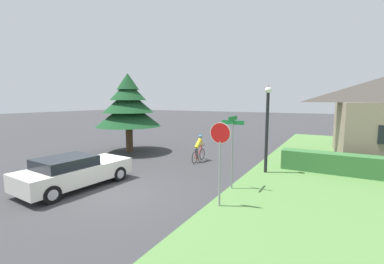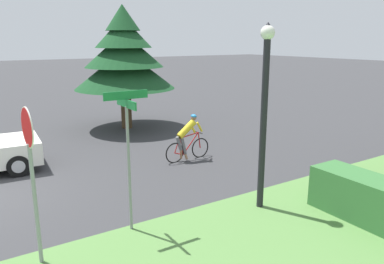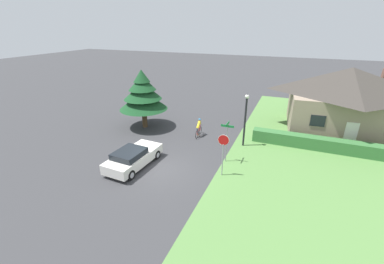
{
  "view_description": "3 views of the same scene",
  "coord_description": "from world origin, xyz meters",
  "px_view_note": "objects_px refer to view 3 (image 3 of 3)",
  "views": [
    {
      "loc": [
        7.17,
        -6.65,
        3.5
      ],
      "look_at": [
        0.15,
        5.82,
        1.74
      ],
      "focal_mm": 24.0,
      "sensor_mm": 36.0,
      "label": 1
    },
    {
      "loc": [
        10.36,
        0.03,
        3.84
      ],
      "look_at": [
        0.85,
        6.06,
        1.06
      ],
      "focal_mm": 35.0,
      "sensor_mm": 36.0,
      "label": 2
    },
    {
      "loc": [
        7.47,
        -12.8,
        8.88
      ],
      "look_at": [
        0.69,
        3.91,
        1.31
      ],
      "focal_mm": 24.0,
      "sensor_mm": 36.0,
      "label": 3
    }
  ],
  "objects_px": {
    "street_lamp": "(245,115)",
    "conifer_tall_near": "(143,94)",
    "cyclist": "(199,128)",
    "sedan_left_lane": "(133,157)",
    "stop_sign": "(223,147)",
    "street_name_sign": "(227,135)",
    "cottage_house": "(346,99)"
  },
  "relations": [
    {
      "from": "cyclist",
      "to": "street_lamp",
      "type": "bearing_deg",
      "value": -99.03
    },
    {
      "from": "cottage_house",
      "to": "conifer_tall_near",
      "type": "relative_size",
      "value": 1.91
    },
    {
      "from": "cyclist",
      "to": "street_name_sign",
      "type": "xyz_separation_m",
      "value": [
        3.32,
        -3.42,
        1.26
      ]
    },
    {
      "from": "cottage_house",
      "to": "stop_sign",
      "type": "height_order",
      "value": "cottage_house"
    },
    {
      "from": "cottage_house",
      "to": "cyclist",
      "type": "relative_size",
      "value": 5.97
    },
    {
      "from": "sedan_left_lane",
      "to": "cyclist",
      "type": "distance_m",
      "value": 6.8
    },
    {
      "from": "sedan_left_lane",
      "to": "stop_sign",
      "type": "bearing_deg",
      "value": -75.27
    },
    {
      "from": "street_lamp",
      "to": "street_name_sign",
      "type": "xyz_separation_m",
      "value": [
        -0.62,
        -3.0,
        -0.53
      ]
    },
    {
      "from": "stop_sign",
      "to": "cottage_house",
      "type": "bearing_deg",
      "value": -129.21
    },
    {
      "from": "cottage_house",
      "to": "street_name_sign",
      "type": "xyz_separation_m",
      "value": [
        -8.03,
        -9.44,
        -0.93
      ]
    },
    {
      "from": "conifer_tall_near",
      "to": "stop_sign",
      "type": "bearing_deg",
      "value": -30.99
    },
    {
      "from": "cottage_house",
      "to": "stop_sign",
      "type": "bearing_deg",
      "value": -129.07
    },
    {
      "from": "sedan_left_lane",
      "to": "street_name_sign",
      "type": "relative_size",
      "value": 1.54
    },
    {
      "from": "cyclist",
      "to": "cottage_house",
      "type": "bearing_deg",
      "value": -65.04
    },
    {
      "from": "street_lamp",
      "to": "cyclist",
      "type": "bearing_deg",
      "value": 173.91
    },
    {
      "from": "street_lamp",
      "to": "conifer_tall_near",
      "type": "bearing_deg",
      "value": 176.5
    },
    {
      "from": "cottage_house",
      "to": "conifer_tall_near",
      "type": "distance_m",
      "value": 17.78
    },
    {
      "from": "cottage_house",
      "to": "stop_sign",
      "type": "relative_size",
      "value": 3.61
    },
    {
      "from": "stop_sign",
      "to": "sedan_left_lane",
      "type": "bearing_deg",
      "value": 6.62
    },
    {
      "from": "street_name_sign",
      "to": "conifer_tall_near",
      "type": "relative_size",
      "value": 0.55
    },
    {
      "from": "sedan_left_lane",
      "to": "cyclist",
      "type": "relative_size",
      "value": 2.63
    },
    {
      "from": "stop_sign",
      "to": "conifer_tall_near",
      "type": "relative_size",
      "value": 0.53
    },
    {
      "from": "street_name_sign",
      "to": "sedan_left_lane",
      "type": "bearing_deg",
      "value": -151.82
    },
    {
      "from": "cottage_house",
      "to": "stop_sign",
      "type": "xyz_separation_m",
      "value": [
        -7.78,
        -11.27,
        -0.95
      ]
    },
    {
      "from": "cottage_house",
      "to": "sedan_left_lane",
      "type": "relative_size",
      "value": 2.27
    },
    {
      "from": "cyclist",
      "to": "conifer_tall_near",
      "type": "relative_size",
      "value": 0.32
    },
    {
      "from": "street_lamp",
      "to": "street_name_sign",
      "type": "height_order",
      "value": "street_lamp"
    },
    {
      "from": "stop_sign",
      "to": "street_name_sign",
      "type": "relative_size",
      "value": 0.97
    },
    {
      "from": "conifer_tall_near",
      "to": "cyclist",
      "type": "bearing_deg",
      "value": -1.6
    },
    {
      "from": "cyclist",
      "to": "street_name_sign",
      "type": "distance_m",
      "value": 4.94
    },
    {
      "from": "cottage_house",
      "to": "cyclist",
      "type": "height_order",
      "value": "cottage_house"
    },
    {
      "from": "sedan_left_lane",
      "to": "stop_sign",
      "type": "distance_m",
      "value": 6.1
    }
  ]
}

